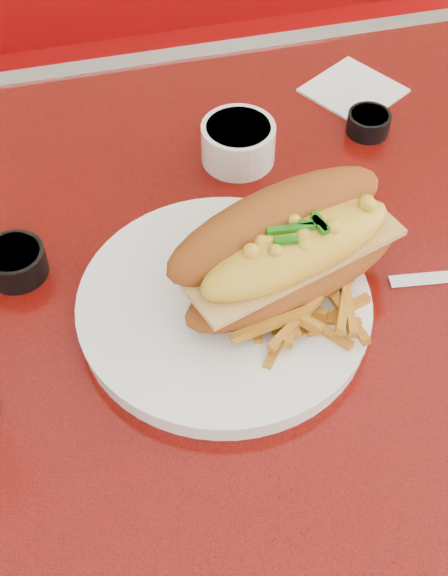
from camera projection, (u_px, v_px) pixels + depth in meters
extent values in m
plane|color=silver|center=(316.00, 542.00, 1.43)|extent=(8.00, 8.00, 0.00)
cube|color=#B6120B|center=(377.00, 263.00, 0.86)|extent=(1.20, 0.80, 0.04)
cube|color=white|center=(272.00, 54.00, 1.11)|extent=(1.22, 0.03, 0.04)
cylinder|color=white|center=(338.00, 439.00, 1.15)|extent=(0.09, 0.09, 0.72)
cylinder|color=white|center=(316.00, 538.00, 1.42)|extent=(0.52, 0.52, 0.03)
cube|color=maroon|center=(212.00, 164.00, 1.75)|extent=(1.20, 0.50, 0.45)
cylinder|color=white|center=(224.00, 308.00, 0.78)|extent=(0.36, 0.36, 0.02)
cylinder|color=white|center=(224.00, 301.00, 0.77)|extent=(0.37, 0.37, 0.00)
ellipsoid|color=#924917|center=(295.00, 272.00, 0.77)|extent=(0.25, 0.15, 0.05)
cube|color=#DCAD62|center=(296.00, 258.00, 0.75)|extent=(0.23, 0.13, 0.01)
ellipsoid|color=yellow|center=(297.00, 248.00, 0.74)|extent=(0.22, 0.13, 0.05)
ellipsoid|color=#924917|center=(277.00, 224.00, 0.76)|extent=(0.26, 0.16, 0.09)
cube|color=silver|center=(293.00, 287.00, 0.79)|extent=(0.01, 0.12, 0.00)
cube|color=silver|center=(274.00, 235.00, 0.83)|extent=(0.02, 0.03, 0.00)
cylinder|color=white|center=(238.00, 143.00, 0.92)|extent=(0.09, 0.09, 0.05)
cylinder|color=black|center=(238.00, 129.00, 0.90)|extent=(0.08, 0.08, 0.01)
cylinder|color=black|center=(16.00, 262.00, 0.81)|extent=(0.07, 0.07, 0.03)
cylinder|color=#CD7C4A|center=(13.00, 254.00, 0.80)|extent=(0.06, 0.06, 0.01)
cylinder|color=black|center=(368.00, 123.00, 0.96)|extent=(0.06, 0.06, 0.03)
cylinder|color=#CD7C4A|center=(370.00, 116.00, 0.95)|extent=(0.05, 0.05, 0.01)
cube|color=white|center=(353.00, 90.00, 1.02)|extent=(0.14, 0.14, 0.00)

